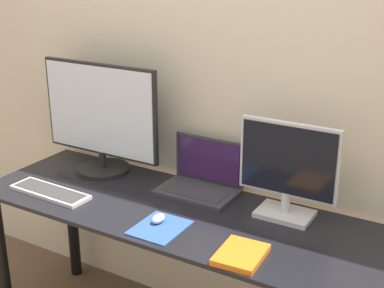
% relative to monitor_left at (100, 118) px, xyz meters
% --- Properties ---
extents(wall_back, '(7.00, 0.05, 2.50)m').
position_rel_monitor_left_xyz_m(wall_back, '(0.56, 0.20, 0.25)').
color(wall_back, beige).
rests_on(wall_back, ground_plane).
extents(desk, '(1.85, 0.61, 0.73)m').
position_rel_monitor_left_xyz_m(desk, '(0.56, -0.17, -0.40)').
color(desk, black).
rests_on(desk, ground_plane).
extents(monitor_left, '(0.64, 0.26, 0.53)m').
position_rel_monitor_left_xyz_m(monitor_left, '(0.00, 0.00, 0.00)').
color(monitor_left, black).
rests_on(monitor_left, desk).
extents(monitor_right, '(0.41, 0.16, 0.40)m').
position_rel_monitor_left_xyz_m(monitor_right, '(0.94, 0.00, -0.06)').
color(monitor_right, silver).
rests_on(monitor_right, desk).
extents(laptop, '(0.34, 0.23, 0.23)m').
position_rel_monitor_left_xyz_m(laptop, '(0.53, 0.04, -0.21)').
color(laptop, '#333338').
rests_on(laptop, desk).
extents(keyboard, '(0.39, 0.13, 0.02)m').
position_rel_monitor_left_xyz_m(keyboard, '(-0.03, -0.33, -0.26)').
color(keyboard, silver).
rests_on(keyboard, desk).
extents(mousepad, '(0.18, 0.22, 0.00)m').
position_rel_monitor_left_xyz_m(mousepad, '(0.56, -0.34, -0.27)').
color(mousepad, '#2D519E').
rests_on(mousepad, desk).
extents(mouse, '(0.04, 0.07, 0.03)m').
position_rel_monitor_left_xyz_m(mouse, '(0.54, -0.31, -0.25)').
color(mouse, silver).
rests_on(mouse, mousepad).
extents(book, '(0.17, 0.21, 0.02)m').
position_rel_monitor_left_xyz_m(book, '(0.92, -0.38, -0.26)').
color(book, orange).
rests_on(book, desk).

